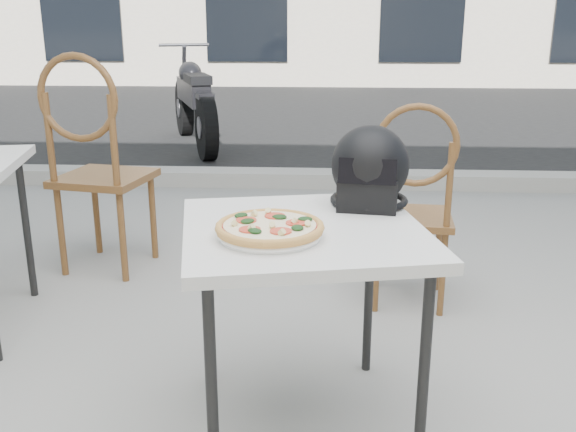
# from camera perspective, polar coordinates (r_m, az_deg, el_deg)

# --- Properties ---
(ground) EXTENTS (80.00, 80.00, 0.00)m
(ground) POSITION_cam_1_polar(r_m,az_deg,el_deg) (2.45, 6.34, -14.98)
(ground) COLOR #97958F
(ground) RESTS_ON ground
(street_asphalt) EXTENTS (30.00, 8.00, 0.00)m
(street_asphalt) POSITION_cam_1_polar(r_m,az_deg,el_deg) (9.17, 4.19, 8.88)
(street_asphalt) COLOR black
(street_asphalt) RESTS_ON ground
(curb) EXTENTS (30.00, 0.25, 0.12)m
(curb) POSITION_cam_1_polar(r_m,az_deg,el_deg) (5.22, 4.76, 3.31)
(curb) COLOR #9F9D95
(curb) RESTS_ON ground
(cafe_table_main) EXTENTS (0.86, 0.86, 0.69)m
(cafe_table_main) POSITION_cam_1_polar(r_m,az_deg,el_deg) (1.98, 1.37, -2.63)
(cafe_table_main) COLOR silver
(cafe_table_main) RESTS_ON ground
(plate) EXTENTS (0.35, 0.35, 0.02)m
(plate) POSITION_cam_1_polar(r_m,az_deg,el_deg) (1.86, -1.63, -1.62)
(plate) COLOR white
(plate) RESTS_ON cafe_table_main
(pizza) EXTENTS (0.33, 0.33, 0.04)m
(pizza) POSITION_cam_1_polar(r_m,az_deg,el_deg) (1.85, -1.63, -0.96)
(pizza) COLOR tan
(pizza) RESTS_ON plate
(helmet) EXTENTS (0.30, 0.31, 0.27)m
(helmet) POSITION_cam_1_polar(r_m,az_deg,el_deg) (2.18, 7.28, 4.06)
(helmet) COLOR black
(helmet) RESTS_ON cafe_table_main
(cafe_chair_main) EXTENTS (0.40, 0.40, 0.96)m
(cafe_chair_main) POSITION_cam_1_polar(r_m,az_deg,el_deg) (2.93, 11.04, 1.72)
(cafe_chair_main) COLOR brown
(cafe_chair_main) RESTS_ON ground
(cafe_chair_side) EXTENTS (0.52, 0.52, 1.15)m
(cafe_chair_side) POSITION_cam_1_polar(r_m,az_deg,el_deg) (3.42, -16.86, 5.29)
(cafe_chair_side) COLOR brown
(cafe_chair_side) RESTS_ON ground
(motorcycle) EXTENTS (0.87, 2.02, 1.05)m
(motorcycle) POSITION_cam_1_polar(r_m,az_deg,el_deg) (6.90, -8.40, 9.92)
(motorcycle) COLOR black
(motorcycle) RESTS_ON street_asphalt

